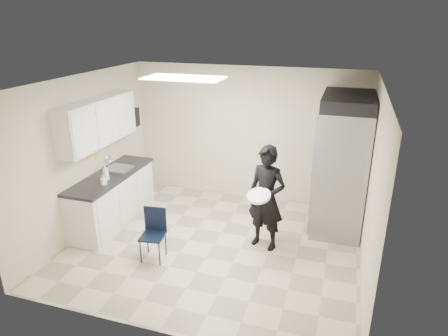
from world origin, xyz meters
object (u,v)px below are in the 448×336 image
(commercial_fridge, at_px, (341,169))
(man_tuxedo, at_px, (266,198))
(lower_counter, at_px, (113,200))
(folding_chair, at_px, (153,236))

(commercial_fridge, distance_m, man_tuxedo, 1.51)
(lower_counter, bearing_deg, man_tuxedo, 0.35)
(commercial_fridge, bearing_deg, lower_counter, -164.12)
(commercial_fridge, relative_size, man_tuxedo, 1.26)
(lower_counter, xyz_separation_m, commercial_fridge, (3.78, 1.07, 0.62))
(commercial_fridge, bearing_deg, folding_chair, -143.12)
(commercial_fridge, distance_m, folding_chair, 3.28)
(lower_counter, relative_size, commercial_fridge, 0.90)
(folding_chair, bearing_deg, lower_counter, 137.76)
(folding_chair, height_order, man_tuxedo, man_tuxedo)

